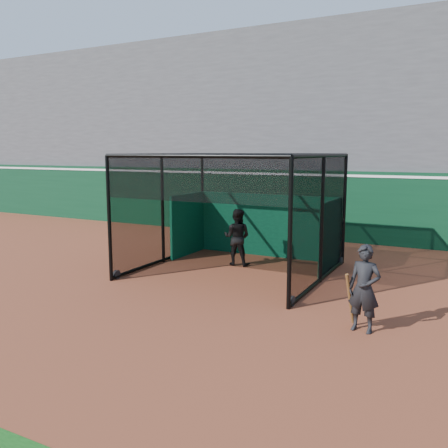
% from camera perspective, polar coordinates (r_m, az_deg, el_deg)
% --- Properties ---
extents(ground, '(120.00, 120.00, 0.00)m').
position_cam_1_polar(ground, '(10.58, -6.87, -8.85)').
color(ground, brown).
rests_on(ground, ground).
extents(outfield_wall, '(50.00, 0.50, 2.50)m').
position_cam_1_polar(outfield_wall, '(17.85, 8.62, 2.54)').
color(outfield_wall, '#09321B').
rests_on(outfield_wall, ground).
extents(grandstand, '(50.00, 7.85, 8.95)m').
position_cam_1_polar(grandstand, '(21.39, 12.18, 12.01)').
color(grandstand, '#4C4C4F').
rests_on(grandstand, ground).
extents(batting_cage, '(4.74, 4.63, 3.08)m').
position_cam_1_polar(batting_cage, '(12.51, 1.41, 1.17)').
color(batting_cage, black).
rests_on(batting_cage, ground).
extents(batter, '(0.86, 0.71, 1.59)m').
position_cam_1_polar(batter, '(13.31, 1.58, -1.59)').
color(batter, black).
rests_on(batter, ground).
extents(on_deck_player, '(0.64, 0.47, 1.57)m').
position_cam_1_polar(on_deck_player, '(8.79, 16.49, -7.47)').
color(on_deck_player, black).
rests_on(on_deck_player, ground).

